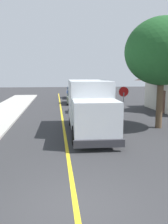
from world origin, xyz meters
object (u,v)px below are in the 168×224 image
(parked_car_near, at_px, (85,104))
(street_tree_far_side, at_px, (162,52))
(box_truck, at_px, (90,104))
(stop_sign, at_px, (124,97))
(parked_car_mid, at_px, (74,97))
(parked_car_far, at_px, (73,93))

(parked_car_near, bearing_deg, street_tree_far_side, -58.90)
(box_truck, xyz_separation_m, stop_sign, (3.17, 3.50, 0.09))
(stop_sign, distance_m, street_tree_far_side, 4.55)
(parked_car_near, xyz_separation_m, street_tree_far_side, (4.15, -6.88, 4.23))
(box_truck, relative_size, parked_car_mid, 1.62)
(parked_car_mid, bearing_deg, box_truck, -90.62)
(parked_car_far, relative_size, stop_sign, 1.69)
(box_truck, relative_size, stop_sign, 2.73)
(box_truck, xyz_separation_m, parked_car_mid, (0.16, 14.63, -0.97))
(parked_car_mid, height_order, stop_sign, stop_sign)
(box_truck, bearing_deg, stop_sign, 47.86)
(parked_car_far, bearing_deg, box_truck, -91.24)
(stop_sign, relative_size, street_tree_far_side, 0.37)
(parked_car_mid, bearing_deg, stop_sign, -74.87)
(parked_car_near, bearing_deg, parked_car_far, 90.88)
(parked_car_near, distance_m, parked_car_far, 13.78)
(street_tree_far_side, bearing_deg, stop_sign, 120.40)
(box_truck, bearing_deg, parked_car_near, 84.92)
(parked_car_near, relative_size, parked_car_mid, 0.99)
(parked_car_near, distance_m, stop_sign, 4.89)
(parked_car_mid, height_order, parked_car_far, same)
(parked_car_mid, bearing_deg, street_tree_far_side, -71.51)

